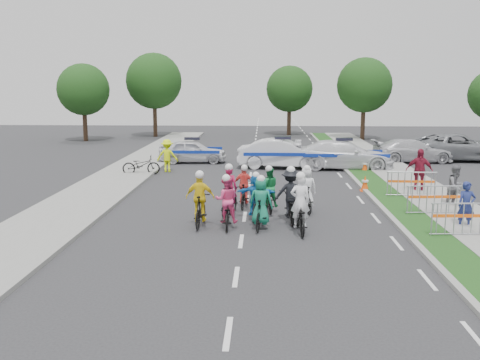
{
  "coord_description": "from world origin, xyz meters",
  "views": [
    {
      "loc": [
        0.63,
        -15.38,
        4.64
      ],
      "look_at": [
        -0.22,
        4.25,
        1.1
      ],
      "focal_mm": 40.0,
      "sensor_mm": 36.0,
      "label": 1
    }
  ],
  "objects_px": {
    "police_car_2": "(344,155)",
    "marshal_hiviz": "(167,156)",
    "spectator_1": "(456,186)",
    "barrier_0": "(463,221)",
    "barrier_2": "(411,185)",
    "rider_6": "(229,198)",
    "tree_1": "(364,85)",
    "spectator_2": "(419,171)",
    "police_car_0": "(192,151)",
    "rider_1": "(261,208)",
    "tree_0": "(83,90)",
    "rider_5": "(256,199)",
    "tree_3": "(154,81)",
    "rider_9": "(244,191)",
    "rider_0": "(300,212)",
    "civilian_suv": "(459,147)",
    "police_car_1": "(282,154)",
    "civilian_sedan": "(412,151)",
    "cone_0": "(365,183)",
    "parked_bike": "(141,165)",
    "barrier_1": "(434,201)",
    "rider_7": "(306,194)",
    "rider_2": "(227,208)",
    "spectator_0": "(466,205)",
    "tree_4": "(290,89)",
    "cone_1": "(365,166)",
    "rider_4": "(290,200)"
  },
  "relations": [
    {
      "from": "barrier_0",
      "to": "tree_0",
      "type": "relative_size",
      "value": 0.32
    },
    {
      "from": "rider_0",
      "to": "civilian_suv",
      "type": "xyz_separation_m",
      "value": [
        10.8,
        16.66,
        0.18
      ]
    },
    {
      "from": "rider_6",
      "to": "parked_bike",
      "type": "relative_size",
      "value": 1.01
    },
    {
      "from": "parked_bike",
      "to": "tree_0",
      "type": "height_order",
      "value": "tree_0"
    },
    {
      "from": "rider_7",
      "to": "tree_4",
      "type": "relative_size",
      "value": 0.28
    },
    {
      "from": "barrier_2",
      "to": "rider_6",
      "type": "bearing_deg",
      "value": -156.72
    },
    {
      "from": "spectator_0",
      "to": "tree_4",
      "type": "distance_m",
      "value": 32.72
    },
    {
      "from": "marshal_hiviz",
      "to": "cone_0",
      "type": "xyz_separation_m",
      "value": [
        9.59,
        -4.85,
        -0.53
      ]
    },
    {
      "from": "cone_0",
      "to": "parked_bike",
      "type": "height_order",
      "value": "parked_bike"
    },
    {
      "from": "rider_1",
      "to": "tree_0",
      "type": "relative_size",
      "value": 0.28
    },
    {
      "from": "rider_5",
      "to": "tree_3",
      "type": "relative_size",
      "value": 0.23
    },
    {
      "from": "tree_1",
      "to": "spectator_1",
      "type": "bearing_deg",
      "value": -92.39
    },
    {
      "from": "rider_6",
      "to": "tree_0",
      "type": "xyz_separation_m",
      "value": [
        -13.44,
        24.78,
        3.56
      ]
    },
    {
      "from": "rider_0",
      "to": "cone_0",
      "type": "xyz_separation_m",
      "value": [
        3.31,
        6.78,
        -0.31
      ]
    },
    {
      "from": "tree_1",
      "to": "police_car_0",
      "type": "bearing_deg",
      "value": -132.24
    },
    {
      "from": "civilian_suv",
      "to": "rider_5",
      "type": "bearing_deg",
      "value": 143.02
    },
    {
      "from": "spectator_2",
      "to": "barrier_2",
      "type": "xyz_separation_m",
      "value": [
        -0.64,
        -1.18,
        -0.4
      ]
    },
    {
      "from": "rider_9",
      "to": "police_car_2",
      "type": "xyz_separation_m",
      "value": [
        5.15,
        9.68,
        0.14
      ]
    },
    {
      "from": "barrier_1",
      "to": "rider_5",
      "type": "bearing_deg",
      "value": -173.43
    },
    {
      "from": "rider_1",
      "to": "tree_0",
      "type": "xyz_separation_m",
      "value": [
        -14.58,
        26.57,
        3.49
      ]
    },
    {
      "from": "civilian_suv",
      "to": "parked_bike",
      "type": "distance_m",
      "value": 19.25
    },
    {
      "from": "rider_5",
      "to": "rider_9",
      "type": "relative_size",
      "value": 1.02
    },
    {
      "from": "rider_0",
      "to": "barrier_2",
      "type": "height_order",
      "value": "rider_0"
    },
    {
      "from": "police_car_1",
      "to": "tree_0",
      "type": "relative_size",
      "value": 0.78
    },
    {
      "from": "spectator_2",
      "to": "barrier_1",
      "type": "bearing_deg",
      "value": -86.29
    },
    {
      "from": "civilian_sedan",
      "to": "rider_2",
      "type": "bearing_deg",
      "value": 141.66
    },
    {
      "from": "cone_1",
      "to": "tree_4",
      "type": "relative_size",
      "value": 0.11
    },
    {
      "from": "marshal_hiviz",
      "to": "tree_0",
      "type": "relative_size",
      "value": 0.28
    },
    {
      "from": "civilian_sedan",
      "to": "barrier_1",
      "type": "bearing_deg",
      "value": 163.06
    },
    {
      "from": "police_car_2",
      "to": "marshal_hiviz",
      "type": "height_order",
      "value": "marshal_hiviz"
    },
    {
      "from": "rider_5",
      "to": "tree_0",
      "type": "relative_size",
      "value": 0.27
    },
    {
      "from": "civilian_sedan",
      "to": "cone_0",
      "type": "bearing_deg",
      "value": 148.73
    },
    {
      "from": "tree_1",
      "to": "cone_0",
      "type": "bearing_deg",
      "value": -99.94
    },
    {
      "from": "police_car_0",
      "to": "police_car_1",
      "type": "distance_m",
      "value": 5.63
    },
    {
      "from": "police_car_0",
      "to": "civilian_sedan",
      "type": "height_order",
      "value": "civilian_sedan"
    },
    {
      "from": "rider_9",
      "to": "barrier_0",
      "type": "relative_size",
      "value": 0.84
    },
    {
      "from": "civilian_suv",
      "to": "barrier_2",
      "type": "xyz_separation_m",
      "value": [
        -5.91,
        -11.37,
        -0.27
      ]
    },
    {
      "from": "rider_0",
      "to": "rider_7",
      "type": "xyz_separation_m",
      "value": [
        0.42,
        2.77,
        0.04
      ]
    },
    {
      "from": "civilian_suv",
      "to": "tree_1",
      "type": "distance_m",
      "value": 13.33
    },
    {
      "from": "rider_4",
      "to": "rider_5",
      "type": "distance_m",
      "value": 1.19
    },
    {
      "from": "police_car_0",
      "to": "rider_5",
      "type": "bearing_deg",
      "value": -166.58
    },
    {
      "from": "rider_6",
      "to": "barrier_0",
      "type": "relative_size",
      "value": 0.97
    },
    {
      "from": "rider_1",
      "to": "parked_bike",
      "type": "xyz_separation_m",
      "value": [
        -6.25,
        10.28,
        -0.19
      ]
    },
    {
      "from": "civilian_sedan",
      "to": "barrier_1",
      "type": "xyz_separation_m",
      "value": [
        -2.9,
        -13.53,
        -0.13
      ]
    },
    {
      "from": "civilian_suv",
      "to": "marshal_hiviz",
      "type": "distance_m",
      "value": 17.81
    },
    {
      "from": "rider_2",
      "to": "rider_9",
      "type": "relative_size",
      "value": 1.07
    },
    {
      "from": "spectator_1",
      "to": "barrier_0",
      "type": "height_order",
      "value": "spectator_1"
    },
    {
      "from": "rider_5",
      "to": "cone_0",
      "type": "height_order",
      "value": "rider_5"
    },
    {
      "from": "spectator_1",
      "to": "tree_3",
      "type": "relative_size",
      "value": 0.22
    },
    {
      "from": "rider_0",
      "to": "rider_9",
      "type": "bearing_deg",
      "value": -63.96
    }
  ]
}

